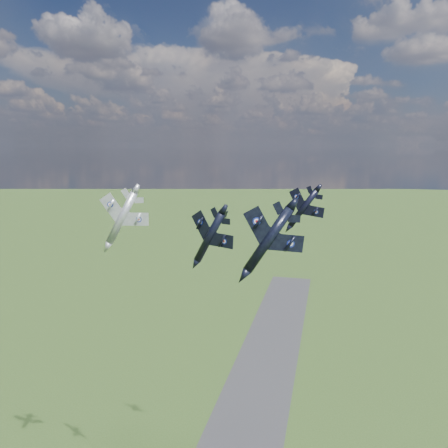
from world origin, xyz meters
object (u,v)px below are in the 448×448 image
(jet_left_silver, at_px, (122,218))
(jet_high_navy, at_px, (303,208))
(jet_lead_navy, at_px, (209,237))
(jet_right_navy, at_px, (269,240))

(jet_left_silver, bearing_deg, jet_high_navy, 11.82)
(jet_high_navy, distance_m, jet_left_silver, 38.39)
(jet_lead_navy, relative_size, jet_high_navy, 1.18)
(jet_lead_navy, height_order, jet_high_navy, jet_high_navy)
(jet_right_navy, xyz_separation_m, jet_high_navy, (2.49, 36.22, -0.57))
(jet_right_navy, height_order, jet_left_silver, jet_right_navy)
(jet_lead_navy, xyz_separation_m, jet_high_navy, (16.74, 15.64, 3.98))
(jet_lead_navy, distance_m, jet_high_navy, 23.25)
(jet_left_silver, bearing_deg, jet_right_navy, -44.74)
(jet_lead_navy, bearing_deg, jet_right_navy, -37.26)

